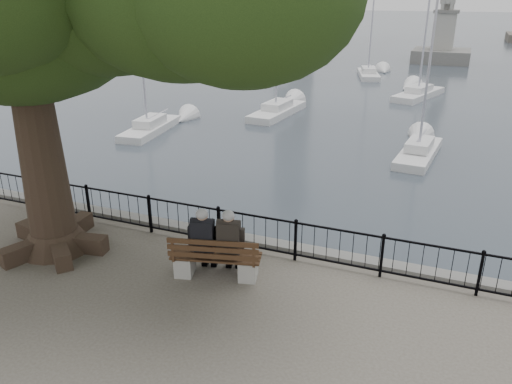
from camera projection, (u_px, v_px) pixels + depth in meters
The scene contains 12 objects.
harbor at pixel (263, 261), 12.86m from camera, with size 260.00×260.00×1.20m.
railing at pixel (256, 232), 12.03m from camera, with size 22.06×0.06×1.00m.
bench at pixel (216, 262), 11.06m from camera, with size 2.08×1.07×1.05m.
person_left at pixel (205, 243), 11.04m from camera, with size 0.61×0.90×1.67m.
person_right at pixel (230, 245), 10.97m from camera, with size 0.61×0.90×1.67m.
lion_monument at pixel (443, 41), 51.98m from camera, with size 5.71×5.71×8.49m.
sailboat_a at pixel (150, 126), 26.43m from camera, with size 1.99×5.13×9.65m.
sailboat_b at pixel (277, 109), 30.07m from camera, with size 1.98×5.65×12.00m.
sailboat_c at pixel (419, 150), 22.39m from camera, with size 1.79×4.98×10.21m.
sailboat_e at pixel (278, 74), 42.97m from camera, with size 2.79×5.28×12.34m.
sailboat_f at pixel (419, 92), 35.04m from camera, with size 3.25×5.97×12.64m.
sailboat_h at pixel (368, 73), 43.54m from camera, with size 2.92×5.74×12.13m.
Camera 1 is at (4.02, -7.52, 5.95)m, focal length 35.00 mm.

